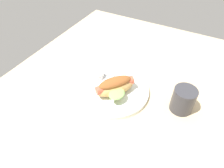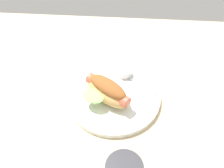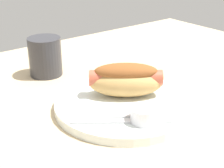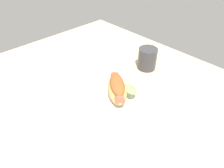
{
  "view_description": "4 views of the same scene",
  "coord_description": "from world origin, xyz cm",
  "px_view_note": "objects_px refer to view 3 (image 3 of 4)",
  "views": [
    {
      "loc": [
        44.63,
        22.9,
        53.85
      ],
      "look_at": [
        -1.0,
        -1.72,
        4.24
      ],
      "focal_mm": 32.2,
      "sensor_mm": 36.0,
      "label": 1
    },
    {
      "loc": [
        -4.42,
        41.9,
        52.45
      ],
      "look_at": [
        -1.07,
        -1.48,
        6.06
      ],
      "focal_mm": 37.87,
      "sensor_mm": 36.0,
      "label": 2
    },
    {
      "loc": [
        -38.68,
        -45.81,
        30.49
      ],
      "look_at": [
        -3.42,
        -0.14,
        4.97
      ],
      "focal_mm": 54.95,
      "sensor_mm": 36.0,
      "label": 3
    },
    {
      "loc": [
        35.41,
        -36.19,
        46.61
      ],
      "look_at": [
        -2.28,
        -0.12,
        5.42
      ],
      "focal_mm": 32.1,
      "sensor_mm": 36.0,
      "label": 4
    }
  ],
  "objects_px": {
    "plate": "(125,104)",
    "sauce_ramekin": "(144,115)",
    "drinking_cup": "(45,57)",
    "fork": "(119,121)",
    "hot_dog": "(125,79)",
    "knife": "(111,116)"
  },
  "relations": [
    {
      "from": "hot_dog",
      "to": "knife",
      "type": "relative_size",
      "value": 1.14
    },
    {
      "from": "fork",
      "to": "knife",
      "type": "relative_size",
      "value": 1.08
    },
    {
      "from": "hot_dog",
      "to": "knife",
      "type": "distance_m",
      "value": 0.1
    },
    {
      "from": "sauce_ramekin",
      "to": "fork",
      "type": "height_order",
      "value": "sauce_ramekin"
    },
    {
      "from": "plate",
      "to": "fork",
      "type": "relative_size",
      "value": 1.86
    },
    {
      "from": "plate",
      "to": "drinking_cup",
      "type": "height_order",
      "value": "drinking_cup"
    },
    {
      "from": "hot_dog",
      "to": "drinking_cup",
      "type": "bearing_deg",
      "value": 140.53
    },
    {
      "from": "knife",
      "to": "hot_dog",
      "type": "bearing_deg",
      "value": 67.22
    },
    {
      "from": "fork",
      "to": "drinking_cup",
      "type": "bearing_deg",
      "value": 122.34
    },
    {
      "from": "drinking_cup",
      "to": "fork",
      "type": "bearing_deg",
      "value": -94.2
    },
    {
      "from": "hot_dog",
      "to": "knife",
      "type": "xyz_separation_m",
      "value": [
        -0.07,
        -0.05,
        -0.03
      ]
    },
    {
      "from": "plate",
      "to": "drinking_cup",
      "type": "relative_size",
      "value": 2.98
    },
    {
      "from": "fork",
      "to": "plate",
      "type": "bearing_deg",
      "value": 79.8
    },
    {
      "from": "fork",
      "to": "knife",
      "type": "distance_m",
      "value": 0.02
    },
    {
      "from": "plate",
      "to": "sauce_ramekin",
      "type": "height_order",
      "value": "sauce_ramekin"
    },
    {
      "from": "sauce_ramekin",
      "to": "knife",
      "type": "xyz_separation_m",
      "value": [
        -0.03,
        0.05,
        -0.01
      ]
    },
    {
      "from": "plate",
      "to": "knife",
      "type": "height_order",
      "value": "knife"
    },
    {
      "from": "drinking_cup",
      "to": "sauce_ramekin",
      "type": "bearing_deg",
      "value": -87.68
    },
    {
      "from": "hot_dog",
      "to": "sauce_ramekin",
      "type": "xyz_separation_m",
      "value": [
        -0.04,
        -0.1,
        -0.02
      ]
    },
    {
      "from": "sauce_ramekin",
      "to": "knife",
      "type": "height_order",
      "value": "sauce_ramekin"
    },
    {
      "from": "knife",
      "to": "drinking_cup",
      "type": "relative_size",
      "value": 1.49
    },
    {
      "from": "plate",
      "to": "fork",
      "type": "bearing_deg",
      "value": -136.73
    }
  ]
}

